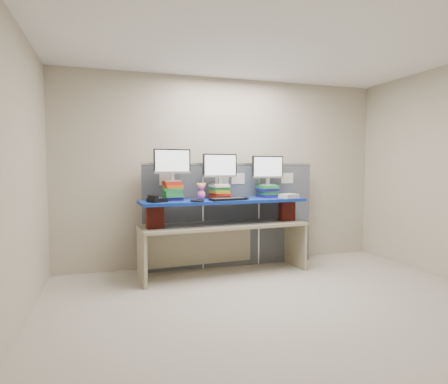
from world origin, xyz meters
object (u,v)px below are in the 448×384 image
object	(u,v)px
monitor_right	(268,169)
blue_board	(224,201)
monitor_left	(172,163)
keyboard	(228,199)
monitor_center	(220,167)
desk_phone	(157,200)
desk	(224,234)

from	to	relation	value
monitor_right	blue_board	bearing A→B (deg)	-170.76
monitor_left	keyboard	xyz separation A→B (m)	(0.70, -0.23, -0.48)
monitor_center	desk_phone	size ratio (longest dim) A/B	1.85
blue_board	desk	bearing A→B (deg)	176.27
blue_board	monitor_left	size ratio (longest dim) A/B	4.61
monitor_left	monitor_right	xyz separation A→B (m)	(1.41, 0.09, -0.08)
monitor_left	desk_phone	bearing A→B (deg)	-141.38
desk	monitor_center	world-z (taller)	monitor_center
blue_board	monitor_center	size ratio (longest dim) A/B	4.61
desk	keyboard	world-z (taller)	keyboard
desk	monitor_left	bearing A→B (deg)	170.24
desk_phone	desk	bearing A→B (deg)	-17.37
monitor_right	monitor_center	bearing A→B (deg)	180.00
blue_board	monitor_right	distance (m)	0.86
monitor_right	monitor_left	bearing A→B (deg)	-180.00
keyboard	desk_phone	bearing A→B (deg)	169.79
blue_board	desk_phone	world-z (taller)	desk_phone
desk	monitor_right	size ratio (longest dim) A/B	4.71
monitor_right	desk_phone	world-z (taller)	monitor_right
blue_board	monitor_left	distance (m)	0.87
keyboard	monitor_right	bearing A→B (deg)	15.48
monitor_left	desk_phone	xyz separation A→B (m)	(-0.24, -0.21, -0.46)
desk	monitor_center	distance (m)	0.92
blue_board	monitor_center	bearing A→B (deg)	97.11
desk	keyboard	bearing A→B (deg)	-93.15
monitor_left	monitor_right	distance (m)	1.42
blue_board	monitor_left	bearing A→B (deg)	170.24
blue_board	monitor_left	world-z (taller)	monitor_left
desk	desk_phone	bearing A→B (deg)	-175.11
monitor_left	blue_board	bearing A→B (deg)	-9.76
desk	monitor_left	world-z (taller)	monitor_left
keyboard	desk_phone	size ratio (longest dim) A/B	1.91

